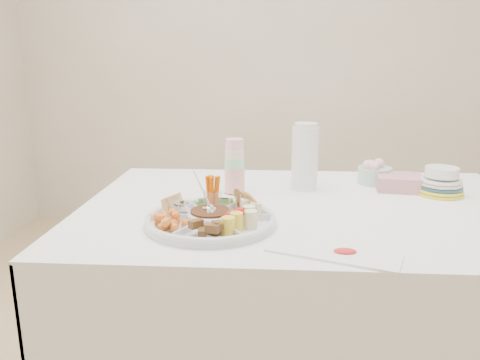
# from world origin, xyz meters

# --- Properties ---
(wall_back) EXTENTS (4.00, 0.02, 2.70)m
(wall_back) POSITION_xyz_m (0.00, 2.00, 1.35)
(wall_back) COLOR beige
(wall_back) RESTS_ON ground
(dining_table) EXTENTS (1.52, 1.02, 0.76)m
(dining_table) POSITION_xyz_m (0.00, 0.00, 0.38)
(dining_table) COLOR white
(dining_table) RESTS_ON floor
(party_tray) EXTENTS (0.40, 0.40, 0.04)m
(party_tray) POSITION_xyz_m (-0.30, -0.22, 0.78)
(party_tray) COLOR silver
(party_tray) RESTS_ON dining_table
(bean_dip) EXTENTS (0.13, 0.13, 0.04)m
(bean_dip) POSITION_xyz_m (-0.30, -0.22, 0.79)
(bean_dip) COLOR #523020
(bean_dip) RESTS_ON party_tray
(tortillas) EXTENTS (0.11, 0.11, 0.06)m
(tortillas) POSITION_xyz_m (-0.20, -0.14, 0.80)
(tortillas) COLOR olive
(tortillas) RESTS_ON party_tray
(carrot_cucumber) EXTENTS (0.13, 0.13, 0.11)m
(carrot_cucumber) POSITION_xyz_m (-0.31, -0.09, 0.82)
(carrot_cucumber) COLOR #E56200
(carrot_cucumber) RESTS_ON party_tray
(pita_raisins) EXTENTS (0.11, 0.11, 0.05)m
(pita_raisins) POSITION_xyz_m (-0.42, -0.16, 0.80)
(pita_raisins) COLOR tan
(pita_raisins) RESTS_ON party_tray
(cherries) EXTENTS (0.12, 0.12, 0.05)m
(cherries) POSITION_xyz_m (-0.41, -0.29, 0.79)
(cherries) COLOR orange
(cherries) RESTS_ON party_tray
(granola_chunks) EXTENTS (0.10, 0.10, 0.04)m
(granola_chunks) POSITION_xyz_m (-0.30, -0.35, 0.79)
(granola_chunks) COLOR #482C1C
(granola_chunks) RESTS_ON party_tray
(banana_tomato) EXTENTS (0.13, 0.13, 0.10)m
(banana_tomato) POSITION_xyz_m (-0.19, -0.27, 0.82)
(banana_tomato) COLOR #E1C156
(banana_tomato) RESTS_ON party_tray
(cup_stack) EXTENTS (0.08, 0.08, 0.20)m
(cup_stack) POSITION_xyz_m (-0.26, 0.13, 0.86)
(cup_stack) COLOR beige
(cup_stack) RESTS_ON dining_table
(thermos) EXTENTS (0.12, 0.12, 0.26)m
(thermos) POSITION_xyz_m (-0.00, 0.21, 0.89)
(thermos) COLOR white
(thermos) RESTS_ON dining_table
(flower_bowl) EXTENTS (0.14, 0.14, 0.10)m
(flower_bowl) POSITION_xyz_m (0.28, 0.31, 0.81)
(flower_bowl) COLOR #85B092
(flower_bowl) RESTS_ON dining_table
(napkin_stack) EXTENTS (0.18, 0.16, 0.06)m
(napkin_stack) POSITION_xyz_m (0.35, 0.22, 0.79)
(napkin_stack) COLOR #BE818B
(napkin_stack) RESTS_ON dining_table
(plate_stack) EXTENTS (0.21, 0.21, 0.11)m
(plate_stack) POSITION_xyz_m (0.48, 0.16, 0.81)
(plate_stack) COLOR yellow
(plate_stack) RESTS_ON dining_table
(placemat) EXTENTS (0.35, 0.22, 0.01)m
(placemat) POSITION_xyz_m (0.03, -0.41, 0.76)
(placemat) COLOR silver
(placemat) RESTS_ON dining_table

